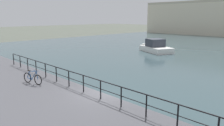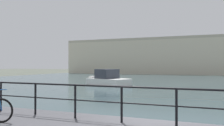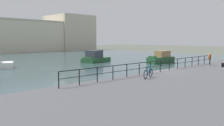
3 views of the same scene
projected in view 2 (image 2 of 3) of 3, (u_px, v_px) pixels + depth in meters
name	position (u px, v px, depth m)	size (l,w,h in m)	color
water_basin	(193.00, 82.00, 35.33)	(80.00, 60.00, 0.01)	#33474C
harbor_building	(223.00, 56.00, 62.82)	(74.80, 15.79, 12.88)	beige
moored_harbor_tender	(108.00, 79.00, 29.36)	(6.12, 4.74, 2.01)	white
quay_railing	(122.00, 97.00, 6.82)	(21.93, 0.07, 1.08)	black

